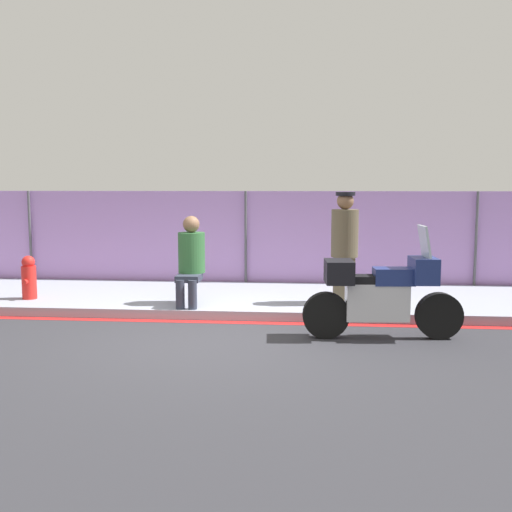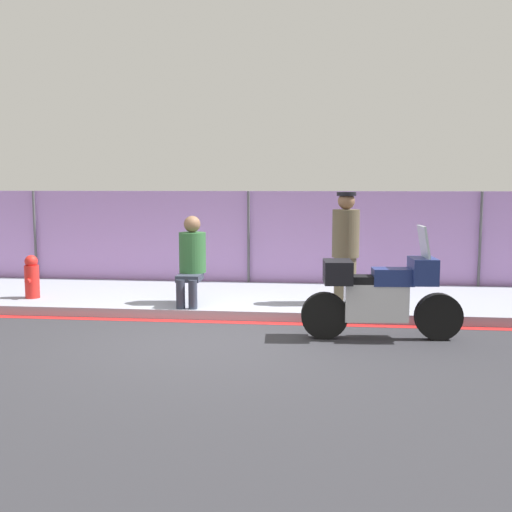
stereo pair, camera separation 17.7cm
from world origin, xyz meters
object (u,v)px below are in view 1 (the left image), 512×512
Objects in this scene: motorcycle at (381,293)px; fire_hydrant at (29,278)px; officer_standing at (345,247)px; person_seated_on_curb at (191,256)px.

motorcycle is 2.93× the size of fire_hydrant.
officer_standing is 5.20m from fire_hydrant.
officer_standing is at bearing 6.69° from person_seated_on_curb.
person_seated_on_curb is 1.94× the size of fire_hydrant.
motorcycle is 3.11m from person_seated_on_curb.
person_seated_on_curb is at bearing -173.31° from officer_standing.
officer_standing reaches higher than fire_hydrant.
motorcycle is 1.71m from officer_standing.
officer_standing is at bearing 0.87° from fire_hydrant.
motorcycle is at bearing -76.16° from officer_standing.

